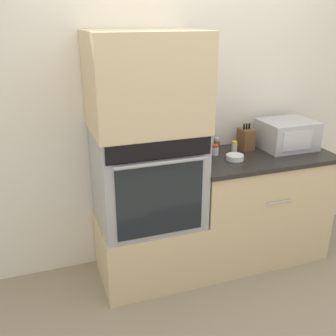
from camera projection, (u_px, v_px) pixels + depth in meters
ground_plane at (208, 286)px, 2.97m from camera, size 12.00×12.00×0.00m
wall_back at (180, 106)px, 3.08m from camera, size 8.00×0.05×2.50m
oven_cabinet_base at (149, 247)px, 3.04m from camera, size 0.75×0.60×0.49m
wall_oven at (147, 176)px, 2.82m from camera, size 0.72×0.64×0.70m
oven_cabinet_upper at (145, 82)px, 2.58m from camera, size 0.75×0.60×0.64m
counter_unit at (255, 205)px, 3.24m from camera, size 1.12×0.63×0.90m
microwave at (287, 134)px, 3.18m from camera, size 0.42×0.36×0.23m
knife_block at (246, 139)px, 3.17m from camera, size 0.09×0.14×0.21m
bowl at (235, 157)px, 2.95m from camera, size 0.13×0.13×0.04m
condiment_jar_near at (215, 150)px, 3.04m from camera, size 0.06×0.06×0.08m
condiment_jar_mid at (234, 148)px, 3.07m from camera, size 0.04×0.04×0.10m
condiment_jar_far at (204, 145)px, 3.14m from camera, size 0.06×0.06×0.09m
condiment_jar_back at (217, 144)px, 3.15m from camera, size 0.05×0.05×0.10m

